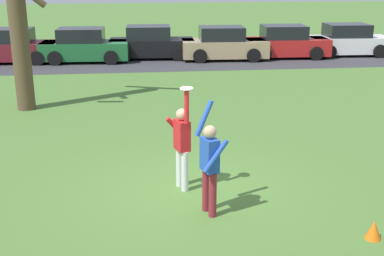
{
  "coord_description": "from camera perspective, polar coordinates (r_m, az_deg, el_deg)",
  "views": [
    {
      "loc": [
        -1.05,
        -9.05,
        4.16
      ],
      "look_at": [
        0.02,
        -0.02,
        1.29
      ],
      "focal_mm": 46.67,
      "sensor_mm": 36.0,
      "label": 1
    }
  ],
  "objects": [
    {
      "name": "frisbee_disc",
      "position": [
        9.19,
        -0.62,
        4.54
      ],
      "size": [
        0.25,
        0.25,
        0.02
      ],
      "primitive_type": "cylinder",
      "color": "white",
      "rests_on": "person_catcher"
    },
    {
      "name": "parked_car_red",
      "position": [
        25.55,
        10.62,
        9.54
      ],
      "size": [
        4.17,
        2.18,
        1.59
      ],
      "rotation": [
        0.0,
        0.0,
        -0.04
      ],
      "color": "red",
      "rests_on": "ground_plane"
    },
    {
      "name": "person_catcher",
      "position": [
        9.7,
        -1.15,
        -1.59
      ],
      "size": [
        0.48,
        0.59,
        2.08
      ],
      "rotation": [
        0.0,
        0.0,
        -1.25
      ],
      "color": "silver",
      "rests_on": "ground_plane"
    },
    {
      "name": "parked_car_black",
      "position": [
        24.98,
        -4.71,
        9.6
      ],
      "size": [
        4.17,
        2.18,
        1.59
      ],
      "rotation": [
        0.0,
        0.0,
        -0.04
      ],
      "color": "black",
      "rests_on": "ground_plane"
    },
    {
      "name": "field_cone_orange",
      "position": [
        8.73,
        20.05,
        -10.88
      ],
      "size": [
        0.26,
        0.26,
        0.32
      ],
      "primitive_type": "cone",
      "color": "orange",
      "rests_on": "ground_plane"
    },
    {
      "name": "parking_strip",
      "position": [
        24.83,
        -0.39,
        7.92
      ],
      "size": [
        26.12,
        6.4,
        0.01
      ],
      "primitive_type": "cube",
      "color": "#38383D",
      "rests_on": "ground_plane"
    },
    {
      "name": "person_defender",
      "position": [
        8.69,
        2.02,
        -3.93
      ],
      "size": [
        0.56,
        0.63,
        2.04
      ],
      "rotation": [
        0.0,
        0.0,
        1.89
      ],
      "color": "maroon",
      "rests_on": "ground_plane"
    },
    {
      "name": "parked_car_maroon",
      "position": [
        25.22,
        -19.85,
        8.7
      ],
      "size": [
        4.17,
        2.18,
        1.59
      ],
      "rotation": [
        0.0,
        0.0,
        -0.04
      ],
      "color": "maroon",
      "rests_on": "ground_plane"
    },
    {
      "name": "parked_car_green",
      "position": [
        24.46,
        -12.22,
        9.1
      ],
      "size": [
        4.17,
        2.18,
        1.59
      ],
      "rotation": [
        0.0,
        0.0,
        -0.04
      ],
      "color": "#1E6633",
      "rests_on": "ground_plane"
    },
    {
      "name": "ground_plane",
      "position": [
        10.02,
        -0.13,
        -6.99
      ],
      "size": [
        120.0,
        120.0,
        0.0
      ],
      "primitive_type": "plane",
      "color": "#4C7533"
    },
    {
      "name": "parked_car_white",
      "position": [
        27.02,
        17.39,
        9.47
      ],
      "size": [
        4.17,
        2.18,
        1.59
      ],
      "rotation": [
        0.0,
        0.0,
        -0.04
      ],
      "color": "white",
      "rests_on": "ground_plane"
    },
    {
      "name": "parked_car_tan",
      "position": [
        24.58,
        3.64,
        9.49
      ],
      "size": [
        4.17,
        2.18,
        1.59
      ],
      "rotation": [
        0.0,
        0.0,
        -0.04
      ],
      "color": "tan",
      "rests_on": "ground_plane"
    }
  ]
}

